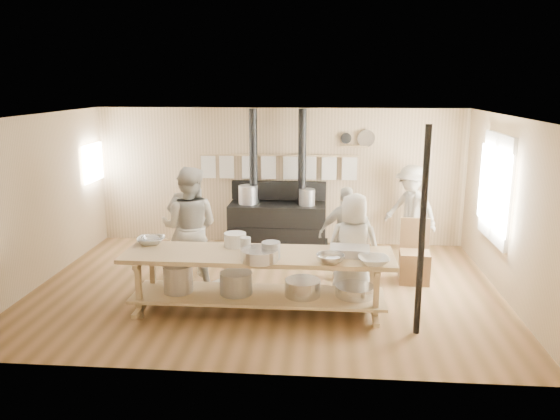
{
  "coord_description": "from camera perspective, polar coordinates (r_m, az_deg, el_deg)",
  "views": [
    {
      "loc": [
        0.87,
        -7.78,
        3.07
      ],
      "look_at": [
        0.2,
        0.2,
        1.19
      ],
      "focal_mm": 35.0,
      "sensor_mm": 36.0,
      "label": 1
    }
  ],
  "objects": [
    {
      "name": "ground",
      "position": [
        8.41,
        -1.52,
        -8.17
      ],
      "size": [
        7.0,
        7.0,
        0.0
      ],
      "primitive_type": "plane",
      "color": "brown",
      "rests_on": "ground"
    },
    {
      "name": "room_shell",
      "position": [
        7.96,
        -1.59,
        2.76
      ],
      "size": [
        7.0,
        7.0,
        7.0
      ],
      "color": "tan",
      "rests_on": "ground"
    },
    {
      "name": "window_right",
      "position": [
        8.92,
        21.65,
        2.15
      ],
      "size": [
        0.09,
        1.5,
        1.65
      ],
      "color": "beige",
      "rests_on": "ground"
    },
    {
      "name": "left_opening",
      "position": [
        10.79,
        -18.95,
        4.7
      ],
      "size": [
        0.0,
        0.9,
        0.9
      ],
      "color": "white",
      "rests_on": "ground"
    },
    {
      "name": "stove",
      "position": [
        10.26,
        -0.29,
        -1.14
      ],
      "size": [
        1.9,
        0.75,
        2.6
      ],
      "color": "black",
      "rests_on": "ground"
    },
    {
      "name": "towel_rail",
      "position": [
        10.33,
        -0.12,
        4.8
      ],
      "size": [
        3.0,
        0.04,
        0.47
      ],
      "color": "tan",
      "rests_on": "ground"
    },
    {
      "name": "back_wall_shelf",
      "position": [
        10.29,
        8.11,
        7.16
      ],
      "size": [
        0.63,
        0.14,
        0.32
      ],
      "color": "tan",
      "rests_on": "ground"
    },
    {
      "name": "prep_table",
      "position": [
        7.39,
        -2.37,
        -6.96
      ],
      "size": [
        3.6,
        0.9,
        0.85
      ],
      "color": "tan",
      "rests_on": "ground"
    },
    {
      "name": "support_post",
      "position": [
        6.78,
        14.64,
        -2.36
      ],
      "size": [
        0.08,
        0.08,
        2.6
      ],
      "primitive_type": "cylinder",
      "color": "black",
      "rests_on": "ground"
    },
    {
      "name": "cook_far_left",
      "position": [
        8.77,
        -9.62,
        -1.46
      ],
      "size": [
        0.75,
        0.65,
        1.75
      ],
      "primitive_type": "imported",
      "rotation": [
        0.0,
        0.0,
        3.58
      ],
      "color": "#B1AB9D",
      "rests_on": "ground"
    },
    {
      "name": "cook_left",
      "position": [
        8.37,
        -9.4,
        -1.78
      ],
      "size": [
        0.93,
        0.75,
        1.85
      ],
      "primitive_type": "imported",
      "rotation": [
        0.0,
        0.0,
        3.09
      ],
      "color": "#B1AB9D",
      "rests_on": "ground"
    },
    {
      "name": "cook_center",
      "position": [
        7.79,
        7.68,
        -3.97
      ],
      "size": [
        0.84,
        0.63,
        1.57
      ],
      "primitive_type": "imported",
      "rotation": [
        0.0,
        0.0,
        2.96
      ],
      "color": "#B1AB9D",
      "rests_on": "ground"
    },
    {
      "name": "cook_right",
      "position": [
        8.6,
        6.99,
        -2.5
      ],
      "size": [
        0.92,
        0.47,
        1.5
      ],
      "primitive_type": "imported",
      "rotation": [
        0.0,
        0.0,
        3.26
      ],
      "color": "#B1AB9D",
      "rests_on": "ground"
    },
    {
      "name": "cook_by_window",
      "position": [
        10.11,
        13.52,
        -0.01
      ],
      "size": [
        1.19,
        1.15,
        1.63
      ],
      "primitive_type": "imported",
      "rotation": [
        0.0,
        0.0,
        -0.72
      ],
      "color": "#B1AB9D",
      "rests_on": "ground"
    },
    {
      "name": "chair",
      "position": [
        8.85,
        13.85,
        -5.46
      ],
      "size": [
        0.49,
        0.49,
        0.98
      ],
      "rotation": [
        0.0,
        0.0,
        -0.08
      ],
      "color": "brown",
      "rests_on": "ground"
    },
    {
      "name": "bowl_white_a",
      "position": [
        7.89,
        -13.32,
        -3.13
      ],
      "size": [
        0.43,
        0.43,
        0.09
      ],
      "primitive_type": "imported",
      "rotation": [
        0.0,
        0.0,
        0.13
      ],
      "color": "silver",
      "rests_on": "prep_table"
    },
    {
      "name": "bowl_steel_a",
      "position": [
        7.91,
        -13.26,
        -3.07
      ],
      "size": [
        0.4,
        0.4,
        0.09
      ],
      "primitive_type": "imported",
      "rotation": [
        0.0,
        0.0,
        1.1
      ],
      "color": "silver",
      "rests_on": "prep_table"
    },
    {
      "name": "bowl_white_b",
      "position": [
        6.93,
        9.77,
        -5.23
      ],
      "size": [
        0.43,
        0.43,
        0.09
      ],
      "primitive_type": "imported",
      "rotation": [
        0.0,
        0.0,
        1.68
      ],
      "color": "silver",
      "rests_on": "prep_table"
    },
    {
      "name": "bowl_steel_b",
      "position": [
        6.9,
        5.27,
        -5.1
      ],
      "size": [
        0.47,
        0.47,
        0.11
      ],
      "primitive_type": "imported",
      "rotation": [
        0.0,
        0.0,
        3.51
      ],
      "color": "silver",
      "rests_on": "prep_table"
    },
    {
      "name": "roasting_pan",
      "position": [
        7.23,
        7.29,
        -4.29
      ],
      "size": [
        0.53,
        0.37,
        0.11
      ],
      "primitive_type": "cube",
      "rotation": [
        0.0,
        0.0,
        -0.05
      ],
      "color": "#B2B2B7",
      "rests_on": "prep_table"
    },
    {
      "name": "mixing_bowl_large",
      "position": [
        6.96,
        -2.17,
        -4.73
      ],
      "size": [
        0.54,
        0.54,
        0.15
      ],
      "primitive_type": "cylinder",
      "rotation": [
        0.0,
        0.0,
        -0.13
      ],
      "color": "silver",
      "rests_on": "prep_table"
    },
    {
      "name": "bucket_galv",
      "position": [
        7.02,
        -0.95,
        -4.25
      ],
      "size": [
        0.31,
        0.31,
        0.22
      ],
      "primitive_type": "cylinder",
      "rotation": [
        0.0,
        0.0,
        -0.33
      ],
      "color": "gray",
      "rests_on": "prep_table"
    },
    {
      "name": "deep_bowl_enamel",
      "position": [
        7.57,
        -4.71,
        -3.11
      ],
      "size": [
        0.38,
        0.38,
        0.19
      ],
      "primitive_type": "cylinder",
      "rotation": [
        0.0,
        0.0,
        0.29
      ],
      "color": "silver",
      "rests_on": "prep_table"
    },
    {
      "name": "pitcher",
      "position": [
        7.24,
        -3.62,
        -3.73
      ],
      "size": [
        0.19,
        0.19,
        0.22
      ],
      "primitive_type": "cylinder",
      "rotation": [
        0.0,
        0.0,
        -0.42
      ],
      "color": "silver",
      "rests_on": "prep_table"
    }
  ]
}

